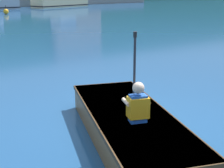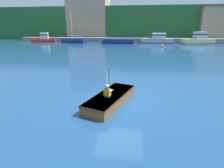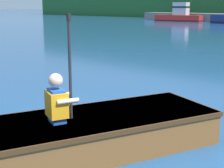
# 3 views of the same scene
# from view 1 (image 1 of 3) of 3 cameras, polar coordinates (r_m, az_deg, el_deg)

# --- Properties ---
(ground_plane) EXTENTS (300.00, 300.00, 0.00)m
(ground_plane) POSITION_cam_1_polar(r_m,az_deg,el_deg) (6.02, 3.56, -6.81)
(ground_plane) COLOR navy
(rowboat_foreground) EXTENTS (2.24, 3.66, 0.45)m
(rowboat_foreground) POSITION_cam_1_polar(r_m,az_deg,el_deg) (5.40, 2.84, -6.65)
(rowboat_foreground) COLOR brown
(rowboat_foreground) RESTS_ON ground
(person_paddler) EXTENTS (0.42, 0.41, 1.27)m
(person_paddler) POSITION_cam_1_polar(r_m,az_deg,el_deg) (4.90, 4.30, -3.28)
(person_paddler) COLOR #1E4CA5
(person_paddler) RESTS_ON rowboat_foreground
(channel_buoy) EXTENTS (0.44, 0.44, 0.72)m
(channel_buoy) POSITION_cam_1_polar(r_m,az_deg,el_deg) (30.11, -17.22, 11.44)
(channel_buoy) COLOR orange
(channel_buoy) RESTS_ON ground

